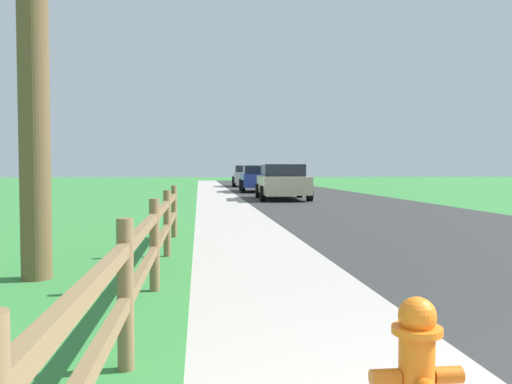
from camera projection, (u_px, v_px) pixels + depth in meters
name	position (u px, v px, depth m)	size (l,w,h in m)	color
ground_plane	(238.00, 196.00, 26.34)	(120.00, 120.00, 0.00)	#36823B
road_asphalt	(300.00, 194.00, 28.70)	(7.00, 66.00, 0.01)	#303030
curb_concrete	(178.00, 194.00, 28.01)	(6.00, 66.00, 0.01)	#AFA79D
grass_verge	(149.00, 194.00, 27.85)	(5.00, 66.00, 0.00)	#36823B
fire_hydrant	(417.00, 369.00, 2.64)	(0.47, 0.40, 0.71)	orange
rail_fence	(154.00, 238.00, 5.81)	(0.11, 9.35, 1.02)	brown
parked_suv_beige	(282.00, 182.00, 23.44)	(2.31, 4.69, 1.53)	#C6B793
parked_car_blue	(258.00, 178.00, 31.33)	(2.23, 4.70, 1.52)	navy
parked_car_silver	(247.00, 176.00, 40.75)	(2.33, 4.67, 1.59)	#B7BABF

